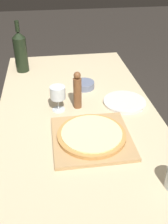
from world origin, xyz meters
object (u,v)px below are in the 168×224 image
(pizza, at_px, (92,134))
(small_bowl, at_px, (84,85))
(wine_glass, at_px, (58,94))
(wine_bottle, at_px, (21,51))
(pepper_mill, at_px, (77,91))

(pizza, relative_size, small_bowl, 2.55)
(pizza, height_order, wine_glass, wine_glass)
(wine_bottle, relative_size, pepper_mill, 1.63)
(wine_bottle, bearing_deg, pepper_mill, -58.77)
(wine_bottle, bearing_deg, wine_glass, -68.43)
(pepper_mill, relative_size, wine_glass, 1.49)
(pizza, relative_size, pepper_mill, 1.50)
(wine_bottle, relative_size, small_bowl, 2.78)
(pizza, distance_m, pepper_mill, 0.30)
(pizza, xyz_separation_m, wine_glass, (-0.14, 0.28, 0.07))
(pepper_mill, bearing_deg, pizza, -84.30)
(pizza, xyz_separation_m, pepper_mill, (-0.03, 0.29, 0.07))
(pizza, xyz_separation_m, small_bowl, (0.04, 0.51, -0.01))
(wine_glass, relative_size, small_bowl, 1.14)
(wine_bottle, height_order, small_bowl, wine_bottle)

